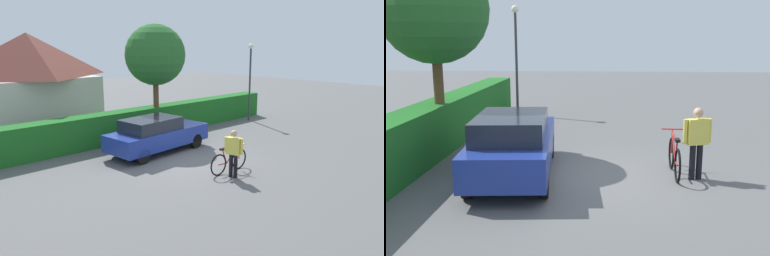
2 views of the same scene
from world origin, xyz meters
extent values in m
plane|color=#5A5A5A|center=(0.00, 0.00, 0.00)|extent=(60.00, 60.00, 0.00)
cube|color=#1C631F|center=(0.00, 4.25, 0.66)|extent=(18.39, 0.90, 1.32)
cube|color=navy|center=(0.01, 1.75, 0.62)|extent=(4.37, 1.97, 0.65)
cube|color=#1E232D|center=(-0.36, 1.72, 1.18)|extent=(2.30, 1.60, 0.48)
cylinder|color=black|center=(1.39, 2.59, 0.29)|extent=(0.59, 0.23, 0.58)
cylinder|color=black|center=(1.51, 1.15, 0.29)|extent=(0.59, 0.23, 0.58)
cylinder|color=black|center=(-1.49, 2.35, 0.29)|extent=(0.59, 0.23, 0.58)
cylinder|color=black|center=(-1.37, 0.91, 0.29)|extent=(0.59, 0.23, 0.58)
torus|color=black|center=(0.71, -1.80, 0.37)|extent=(0.73, 0.06, 0.73)
torus|color=black|center=(-0.30, -1.78, 0.37)|extent=(0.73, 0.06, 0.73)
cylinder|color=#B21E1E|center=(0.40, -1.80, 0.63)|extent=(0.65, 0.05, 0.59)
cylinder|color=#B21E1E|center=(-0.02, -1.79, 0.60)|extent=(0.24, 0.04, 0.51)
cylinder|color=#B21E1E|center=(0.27, -1.79, 0.85)|extent=(0.79, 0.05, 0.08)
cylinder|color=#B21E1E|center=(-0.11, -1.79, 0.36)|extent=(0.39, 0.04, 0.05)
cylinder|color=#B21E1E|center=(0.71, -1.80, 0.64)|extent=(0.04, 0.04, 0.54)
cube|color=black|center=(-0.12, -1.79, 0.87)|extent=(0.22, 0.10, 0.06)
cylinder|color=#B21E1E|center=(0.71, -1.80, 0.94)|extent=(0.04, 0.50, 0.03)
cylinder|color=black|center=(-0.09, -2.13, 0.39)|extent=(0.13, 0.13, 0.78)
cylinder|color=black|center=(-0.04, -2.28, 0.39)|extent=(0.13, 0.13, 0.78)
cube|color=#D8CC4C|center=(-0.07, -2.21, 1.05)|extent=(0.31, 0.49, 0.55)
sphere|color=tan|center=(-0.07, -2.21, 1.46)|extent=(0.21, 0.21, 0.21)
cylinder|color=#D8CC4C|center=(-0.14, -1.94, 1.06)|extent=(0.09, 0.09, 0.52)
cylinder|color=#D8CC4C|center=(0.01, -2.47, 1.06)|extent=(0.09, 0.09, 0.52)
cylinder|color=#38383D|center=(7.62, 3.19, 1.96)|extent=(0.10, 0.10, 3.93)
sphere|color=#F2EDCC|center=(7.62, 3.19, 4.05)|extent=(0.28, 0.28, 0.28)
cylinder|color=brown|center=(1.75, 4.04, 1.44)|extent=(0.25, 0.25, 2.89)
sphere|color=#266228|center=(1.75, 4.04, 3.71)|extent=(2.75, 2.75, 2.75)
camera|label=1|loc=(-9.08, -9.75, 4.31)|focal=35.56mm
camera|label=2|loc=(-9.34, -0.25, 3.03)|focal=41.27mm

